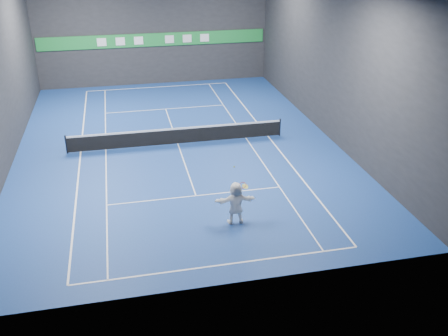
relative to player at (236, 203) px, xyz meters
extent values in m
plane|color=navy|center=(-1.26, 9.08, -0.94)|extent=(26.00, 26.00, 0.00)
cube|color=#262629|center=(-1.26, 22.08, 3.56)|extent=(18.00, 0.10, 9.00)
cube|color=#262629|center=(-1.26, -3.92, 3.56)|extent=(18.00, 0.10, 9.00)
cube|color=#262629|center=(7.74, 9.08, 3.56)|extent=(0.10, 26.00, 9.00)
cube|color=white|center=(-1.26, -2.81, -0.94)|extent=(10.98, 0.08, 0.01)
cube|color=white|center=(-1.26, 20.97, -0.94)|extent=(10.98, 0.08, 0.01)
cube|color=white|center=(-6.75, 9.08, -0.94)|extent=(0.08, 23.78, 0.01)
cube|color=white|center=(4.23, 9.08, -0.94)|extent=(0.08, 23.78, 0.01)
cube|color=white|center=(-5.37, 9.08, -0.94)|extent=(0.06, 23.78, 0.01)
cube|color=white|center=(2.85, 9.08, -0.94)|extent=(0.06, 23.78, 0.01)
cube|color=white|center=(-1.26, 2.68, -0.94)|extent=(8.23, 0.06, 0.01)
cube|color=white|center=(-1.26, 15.48, -0.94)|extent=(8.23, 0.06, 0.01)
cube|color=white|center=(-1.26, 9.08, -0.94)|extent=(0.06, 12.80, 0.01)
imported|color=white|center=(0.00, 0.00, 0.00)|extent=(1.77, 0.63, 1.89)
sphere|color=yellow|center=(-0.07, 0.05, 1.67)|extent=(0.07, 0.07, 0.07)
cylinder|color=black|center=(-7.46, 9.08, -0.41)|extent=(0.10, 0.10, 1.07)
cylinder|color=black|center=(4.94, 9.08, -0.41)|extent=(0.10, 0.10, 1.07)
cube|color=black|center=(-1.26, 9.08, -0.47)|extent=(12.40, 0.03, 0.86)
cube|color=white|center=(-1.26, 9.08, 0.01)|extent=(12.40, 0.04, 0.10)
cube|color=#1E8C37|center=(-1.26, 22.02, 2.56)|extent=(17.64, 0.06, 1.00)
cube|color=white|center=(-5.26, 21.96, 2.56)|extent=(0.70, 0.04, 0.60)
cube|color=white|center=(-3.86, 21.96, 2.56)|extent=(0.70, 0.04, 0.60)
cube|color=white|center=(-2.46, 21.96, 2.56)|extent=(0.70, 0.04, 0.60)
cube|color=silver|center=(-0.06, 21.96, 2.56)|extent=(0.70, 0.04, 0.60)
cube|color=silver|center=(1.34, 21.96, 2.56)|extent=(0.70, 0.04, 0.60)
cube|color=white|center=(2.74, 21.96, 2.56)|extent=(0.70, 0.04, 0.60)
torus|color=#B31C13|center=(0.30, 0.05, 0.78)|extent=(0.41, 0.37, 0.25)
cylinder|color=#C4CC48|center=(0.41, 0.05, 0.72)|extent=(0.38, 0.35, 0.16)
cylinder|color=red|center=(0.30, 0.05, 0.66)|extent=(0.08, 0.15, 0.16)
cylinder|color=yellow|center=(0.22, 0.03, 0.46)|extent=(0.07, 0.15, 0.26)
camera|label=1|loc=(-4.38, -17.66, 10.37)|focal=40.00mm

